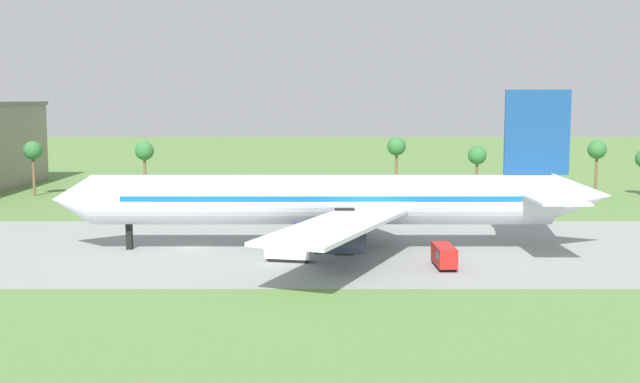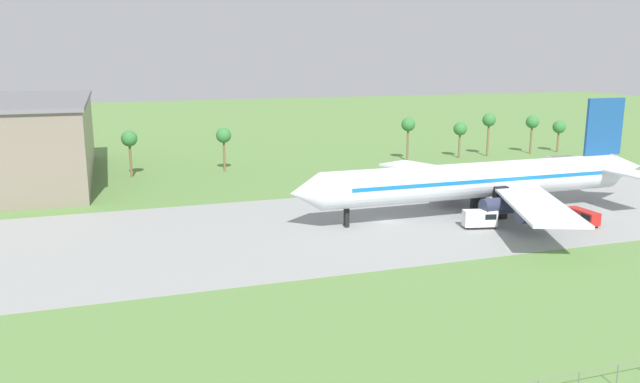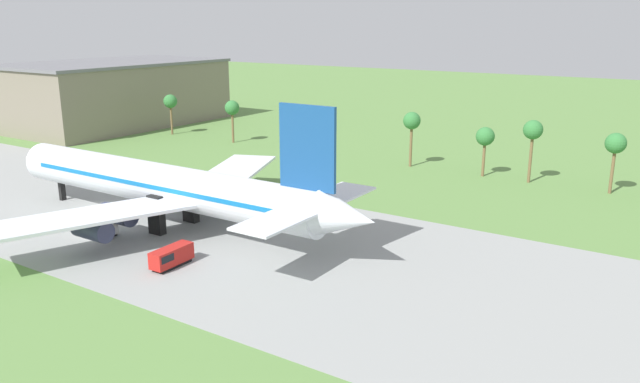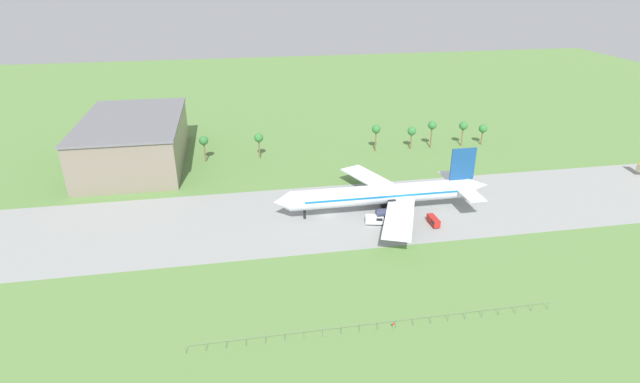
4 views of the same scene
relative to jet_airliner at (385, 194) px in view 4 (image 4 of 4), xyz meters
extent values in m
plane|color=#5B8442|center=(-17.90, 0.97, -6.18)|extent=(600.00, 600.00, 0.00)
cube|color=gray|center=(-17.90, 0.97, -6.17)|extent=(320.00, 44.00, 0.02)
cylinder|color=silver|center=(-1.73, 0.00, 0.07)|extent=(56.75, 6.14, 6.14)
cone|color=silver|center=(-32.56, 0.00, 0.07)|extent=(4.91, 6.02, 6.02)
cone|color=silver|center=(30.48, 0.00, 0.53)|extent=(7.67, 5.83, 5.83)
cube|color=#146BB7|center=(-1.73, 0.00, 0.53)|extent=(48.24, 6.26, 0.61)
cube|color=navy|center=(24.81, 0.00, 8.36)|extent=(7.98, 0.50, 10.44)
cube|color=silver|center=(25.11, 0.00, 0.99)|extent=(5.53, 24.56, 0.30)
cube|color=silver|center=(0.04, -13.80, -1.00)|extent=(17.74, 28.58, 0.44)
cube|color=silver|center=(0.04, 13.80, -1.00)|extent=(17.74, 28.58, 0.44)
cylinder|color=#2D334C|center=(-2.16, -7.37, -2.79)|extent=(5.53, 2.76, 2.76)
cylinder|color=#2D334C|center=(0.32, -13.51, -2.79)|extent=(5.53, 2.76, 2.76)
cylinder|color=#2D334C|center=(-2.16, 7.37, -2.79)|extent=(5.53, 2.76, 2.76)
cylinder|color=#2D334C|center=(0.32, 13.51, -2.79)|extent=(5.53, 2.76, 2.76)
cube|color=black|center=(-25.57, 0.00, -3.36)|extent=(0.70, 0.90, 5.64)
cube|color=black|center=(1.11, -3.38, -3.36)|extent=(2.40, 1.20, 5.64)
cube|color=black|center=(1.11, 3.38, -3.36)|extent=(2.40, 1.20, 5.64)
cube|color=black|center=(11.93, -10.97, -5.98)|extent=(1.93, 5.06, 0.40)
cube|color=#B21E19|center=(11.93, -10.97, -4.74)|extent=(2.16, 5.95, 2.08)
cube|color=black|center=(11.98, -12.60, -4.43)|extent=(2.09, 2.12, 0.90)
cube|color=black|center=(-5.45, -7.48, -5.98)|extent=(4.81, 2.75, 0.40)
cube|color=white|center=(-5.45, -7.48, -4.48)|extent=(5.63, 3.12, 2.60)
cube|color=black|center=(-4.02, -7.80, -4.09)|extent=(2.27, 2.40, 0.90)
cylinder|color=slate|center=(-57.90, -54.03, -5.13)|extent=(0.10, 0.10, 2.10)
cylinder|color=slate|center=(-53.90, -54.03, -5.13)|extent=(0.10, 0.10, 2.10)
cylinder|color=slate|center=(-49.90, -54.03, -5.13)|extent=(0.10, 0.10, 2.10)
cylinder|color=slate|center=(-45.90, -54.03, -5.13)|extent=(0.10, 0.10, 2.10)
cylinder|color=slate|center=(-41.90, -54.03, -5.13)|extent=(0.10, 0.10, 2.10)
cylinder|color=slate|center=(-37.90, -54.03, -5.13)|extent=(0.10, 0.10, 2.10)
cylinder|color=slate|center=(-33.90, -54.03, -5.13)|extent=(0.10, 0.10, 2.10)
cylinder|color=slate|center=(-29.90, -54.03, -5.13)|extent=(0.10, 0.10, 2.10)
cylinder|color=slate|center=(-25.90, -54.03, -5.13)|extent=(0.10, 0.10, 2.10)
cylinder|color=slate|center=(-21.90, -54.03, -5.13)|extent=(0.10, 0.10, 2.10)
cylinder|color=slate|center=(-17.90, -54.03, -5.13)|extent=(0.10, 0.10, 2.10)
cylinder|color=slate|center=(-13.90, -54.03, -5.13)|extent=(0.10, 0.10, 2.10)
cylinder|color=slate|center=(-9.90, -54.03, -5.13)|extent=(0.10, 0.10, 2.10)
cylinder|color=slate|center=(-5.90, -54.03, -5.13)|extent=(0.10, 0.10, 2.10)
cylinder|color=slate|center=(-1.90, -54.03, -5.13)|extent=(0.10, 0.10, 2.10)
cylinder|color=slate|center=(2.10, -54.03, -5.13)|extent=(0.10, 0.10, 2.10)
cylinder|color=slate|center=(6.10, -54.03, -5.13)|extent=(0.10, 0.10, 2.10)
cylinder|color=slate|center=(10.10, -54.03, -5.13)|extent=(0.10, 0.10, 2.10)
cylinder|color=slate|center=(14.10, -54.03, -5.13)|extent=(0.10, 0.10, 2.10)
cylinder|color=slate|center=(18.10, -54.03, -5.13)|extent=(0.10, 0.10, 2.10)
cylinder|color=slate|center=(22.10, -54.03, -5.13)|extent=(0.10, 0.10, 2.10)
cylinder|color=slate|center=(-17.90, -54.03, -4.12)|extent=(80.00, 0.06, 0.06)
cylinder|color=gray|center=(-14.60, -54.33, -5.38)|extent=(0.08, 0.08, 1.60)
cube|color=red|center=(-14.60, -54.35, -4.78)|extent=(0.44, 0.03, 0.56)
cube|color=slate|center=(-83.55, 58.75, 2.48)|extent=(36.00, 60.00, 17.33)
cube|color=slate|center=(-83.55, 58.75, 11.54)|extent=(36.72, 61.20, 0.80)
cylinder|color=brown|center=(28.44, 55.51, -2.53)|extent=(0.56, 0.56, 7.31)
sphere|color=#337538|center=(28.44, 55.51, 1.73)|extent=(3.60, 3.60, 3.60)
cylinder|color=brown|center=(-35.62, 55.51, -2.12)|extent=(0.56, 0.56, 8.12)
sphere|color=#337538|center=(-35.62, 55.51, 2.54)|extent=(3.60, 3.60, 3.60)
cylinder|color=brown|center=(51.47, 55.51, -1.99)|extent=(0.56, 0.56, 8.39)
sphere|color=#337538|center=(51.47, 55.51, 2.81)|extent=(3.60, 3.60, 3.60)
cylinder|color=brown|center=(37.32, 55.51, -1.47)|extent=(0.56, 0.56, 9.42)
sphere|color=#337538|center=(37.32, 55.51, 3.84)|extent=(3.60, 3.60, 3.60)
cylinder|color=brown|center=(-57.09, 55.51, -2.06)|extent=(0.56, 0.56, 8.25)
sphere|color=#337538|center=(-57.09, 55.51, 2.67)|extent=(3.60, 3.60, 3.60)
cylinder|color=brown|center=(60.73, 55.51, -2.86)|extent=(0.56, 0.56, 6.65)
sphere|color=#337538|center=(60.73, 55.51, 1.07)|extent=(3.60, 3.60, 3.60)
cylinder|color=brown|center=(12.89, 55.51, -1.67)|extent=(0.56, 0.56, 9.03)
sphere|color=#337538|center=(12.89, 55.51, 3.45)|extent=(3.60, 3.60, 3.60)
camera|label=1|loc=(-1.83, -98.31, 12.38)|focal=45.00mm
camera|label=2|loc=(-60.79, -91.32, 21.25)|focal=35.00mm
camera|label=3|loc=(66.69, -61.21, 23.18)|focal=35.00mm
camera|label=4|loc=(-45.12, -135.52, 65.05)|focal=28.00mm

